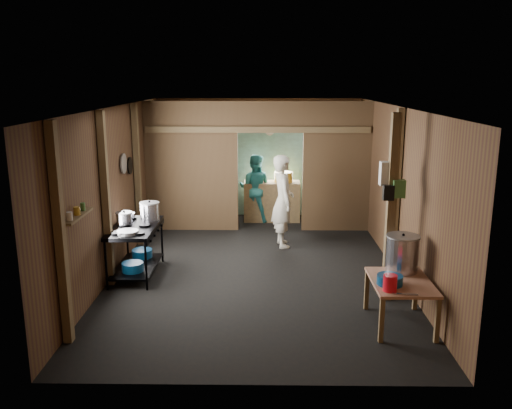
{
  "coord_description": "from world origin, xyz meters",
  "views": [
    {
      "loc": [
        0.12,
        -8.34,
        3.04
      ],
      "look_at": [
        0.0,
        -0.2,
        1.1
      ],
      "focal_mm": 37.45,
      "sensor_mm": 36.0,
      "label": 1
    }
  ],
  "objects_px": {
    "stock_pot": "(402,254)",
    "yellow_tub": "(283,177)",
    "cook": "(283,201)",
    "pink_bucket": "(390,283)",
    "prep_table": "(400,303)",
    "gas_range": "(136,251)",
    "stove_pot_large": "(150,212)"
  },
  "relations": [
    {
      "from": "prep_table",
      "to": "stove_pot_large",
      "type": "bearing_deg",
      "value": 149.98
    },
    {
      "from": "gas_range",
      "to": "stove_pot_large",
      "type": "bearing_deg",
      "value": 64.2
    },
    {
      "from": "gas_range",
      "to": "stock_pot",
      "type": "bearing_deg",
      "value": -19.61
    },
    {
      "from": "stock_pot",
      "to": "pink_bucket",
      "type": "distance_m",
      "value": 0.74
    },
    {
      "from": "cook",
      "to": "stove_pot_large",
      "type": "bearing_deg",
      "value": 108.82
    },
    {
      "from": "stock_pot",
      "to": "yellow_tub",
      "type": "xyz_separation_m",
      "value": [
        -1.37,
        4.72,
        0.14
      ]
    },
    {
      "from": "stock_pot",
      "to": "yellow_tub",
      "type": "bearing_deg",
      "value": 106.18
    },
    {
      "from": "prep_table",
      "to": "pink_bucket",
      "type": "relative_size",
      "value": 5.05
    },
    {
      "from": "gas_range",
      "to": "pink_bucket",
      "type": "height_order",
      "value": "gas_range"
    },
    {
      "from": "stock_pot",
      "to": "yellow_tub",
      "type": "relative_size",
      "value": 1.27
    },
    {
      "from": "prep_table",
      "to": "stove_pot_large",
      "type": "relative_size",
      "value": 3.13
    },
    {
      "from": "gas_range",
      "to": "stock_pot",
      "type": "xyz_separation_m",
      "value": [
        3.79,
        -1.35,
        0.42
      ]
    },
    {
      "from": "stove_pot_large",
      "to": "stock_pot",
      "type": "bearing_deg",
      "value": -25.18
    },
    {
      "from": "stove_pot_large",
      "to": "pink_bucket",
      "type": "bearing_deg",
      "value": -35.5
    },
    {
      "from": "gas_range",
      "to": "cook",
      "type": "height_order",
      "value": "cook"
    },
    {
      "from": "pink_bucket",
      "to": "stove_pot_large",
      "type": "bearing_deg",
      "value": 144.5
    },
    {
      "from": "prep_table",
      "to": "cook",
      "type": "xyz_separation_m",
      "value": [
        -1.36,
        3.24,
        0.55
      ]
    },
    {
      "from": "stock_pot",
      "to": "yellow_tub",
      "type": "height_order",
      "value": "stock_pot"
    },
    {
      "from": "gas_range",
      "to": "prep_table",
      "type": "height_order",
      "value": "gas_range"
    },
    {
      "from": "gas_range",
      "to": "cook",
      "type": "xyz_separation_m",
      "value": [
        2.35,
        1.55,
        0.45
      ]
    },
    {
      "from": "stove_pot_large",
      "to": "cook",
      "type": "relative_size",
      "value": 0.19
    },
    {
      "from": "stove_pot_large",
      "to": "yellow_tub",
      "type": "distance_m",
      "value": 3.76
    },
    {
      "from": "cook",
      "to": "gas_range",
      "type": "bearing_deg",
      "value": 113.43
    },
    {
      "from": "pink_bucket",
      "to": "cook",
      "type": "bearing_deg",
      "value": 107.71
    },
    {
      "from": "stove_pot_large",
      "to": "yellow_tub",
      "type": "bearing_deg",
      "value": 53.2
    },
    {
      "from": "yellow_tub",
      "to": "prep_table",
      "type": "bearing_deg",
      "value": -75.74
    },
    {
      "from": "prep_table",
      "to": "stock_pot",
      "type": "height_order",
      "value": "stock_pot"
    },
    {
      "from": "stock_pot",
      "to": "yellow_tub",
      "type": "distance_m",
      "value": 4.91
    },
    {
      "from": "stove_pot_large",
      "to": "stock_pot",
      "type": "height_order",
      "value": "stove_pot_large"
    },
    {
      "from": "gas_range",
      "to": "stock_pot",
      "type": "height_order",
      "value": "stock_pot"
    },
    {
      "from": "cook",
      "to": "pink_bucket",
      "type": "bearing_deg",
      "value": -172.25
    },
    {
      "from": "gas_range",
      "to": "yellow_tub",
      "type": "relative_size",
      "value": 3.43
    }
  ]
}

